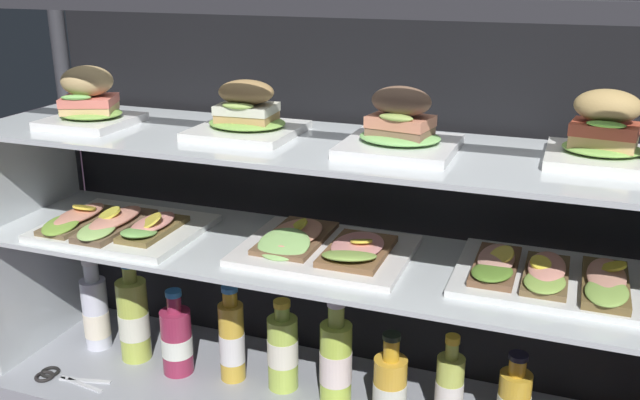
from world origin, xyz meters
The scene contains 21 objects.
case_frame centered at (0.00, 0.10, 0.50)m, with size 1.53×0.41×0.90m.
riser_lower_tier centered at (0.00, 0.00, 0.21)m, with size 1.46×0.33×0.34m.
shelf_lower_glass centered at (0.00, 0.00, 0.38)m, with size 1.48×0.35×0.01m, color silver.
riser_upper_tier centered at (0.00, 0.00, 0.50)m, with size 1.46×0.33×0.22m.
shelf_upper_glass centered at (0.00, 0.00, 0.62)m, with size 1.48×0.35×0.01m, color silver.
plated_roll_sandwich_mid_left centered at (-0.51, -0.03, 0.67)m, with size 0.17×0.17×0.13m.
plated_roll_sandwich_mid_right centered at (-0.16, 0.01, 0.66)m, with size 0.20×0.20×0.11m.
plated_roll_sandwich_far_left centered at (0.16, -0.01, 0.66)m, with size 0.20×0.20×0.12m.
plated_roll_sandwich_right_of_center centered at (0.50, 0.04, 0.67)m, with size 0.18×0.18×0.13m.
open_sandwich_tray_mid_right centered at (-0.45, -0.05, 0.41)m, with size 0.34×0.28×0.06m.
open_sandwich_tray_near_left_corner centered at (0.01, 0.00, 0.41)m, with size 0.34×0.26×0.05m.
open_sandwich_tray_center centered at (0.44, 0.01, 0.41)m, with size 0.34×0.27×0.06m.
juice_bottle_front_fourth centered at (-0.60, 0.02, 0.14)m, with size 0.06×0.06×0.24m.
juice_bottle_back_left centered at (-0.48, 0.01, 0.15)m, with size 0.07×0.07×0.25m.
juice_bottle_front_left_end centered at (-0.35, -0.01, 0.13)m, with size 0.07×0.07×0.21m.
juice_bottle_front_middle centered at (-0.22, 0.01, 0.14)m, with size 0.06×0.06×0.23m.
juice_bottle_back_right centered at (-0.10, 0.02, 0.14)m, with size 0.07×0.07×0.21m.
juice_bottle_tucked_behind centered at (0.03, 0.01, 0.14)m, with size 0.07×0.07×0.24m.
juice_bottle_near_post centered at (0.16, -0.01, 0.12)m, with size 0.07×0.07×0.20m.
juice_bottle_back_center centered at (0.27, 0.02, 0.12)m, with size 0.06×0.06×0.20m.
kitchen_scissors centered at (-0.60, -0.13, 0.05)m, with size 0.18×0.07×0.01m.
Camera 1 is at (0.45, -1.22, 0.95)m, focal length 39.30 mm.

